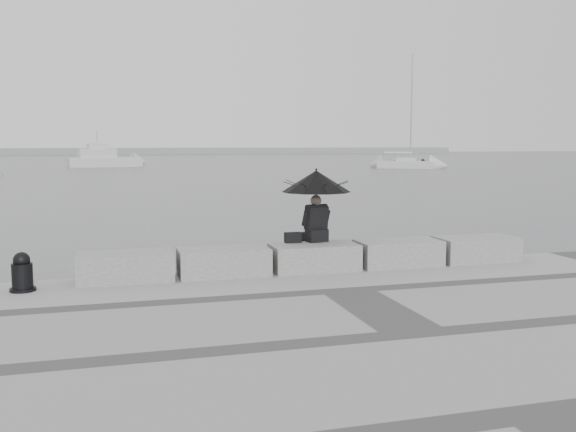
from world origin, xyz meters
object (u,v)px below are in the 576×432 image
object	(u,v)px
motor_cruiser	(105,159)
small_motorboat	(405,165)
seated_person	(316,188)
sailboat_right	(407,163)
mooring_bollard	(22,275)

from	to	relation	value
motor_cruiser	small_motorboat	xyz separation A→B (m)	(33.43, -12.37, -0.57)
seated_person	motor_cruiser	size ratio (longest dim) A/B	0.16
seated_person	small_motorboat	size ratio (longest dim) A/B	0.25
small_motorboat	sailboat_right	bearing A→B (deg)	-99.42
seated_person	sailboat_right	size ratio (longest dim) A/B	0.11
seated_person	mooring_bollard	distance (m)	5.33
mooring_bollard	sailboat_right	world-z (taller)	sailboat_right
seated_person	motor_cruiser	bearing A→B (deg)	81.72
sailboat_right	small_motorboat	bearing A→B (deg)	106.39
seated_person	small_motorboat	xyz separation A→B (m)	(29.41, 56.41, -1.71)
seated_person	small_motorboat	distance (m)	63.64
sailboat_right	motor_cruiser	bearing A→B (deg)	-168.75
mooring_bollard	sailboat_right	bearing A→B (deg)	58.50
sailboat_right	small_motorboat	xyz separation A→B (m)	(0.44, 1.39, -0.22)
mooring_bollard	sailboat_right	distance (m)	65.29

